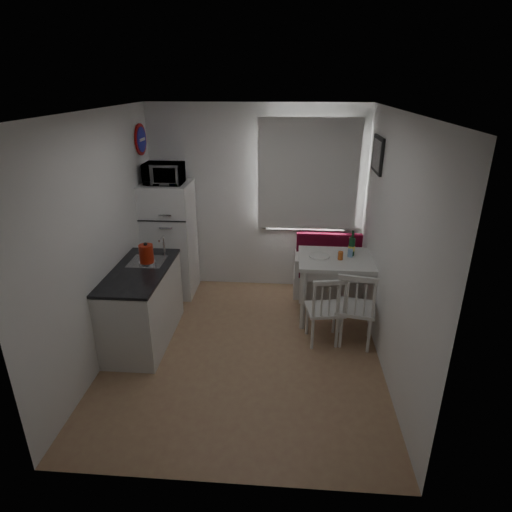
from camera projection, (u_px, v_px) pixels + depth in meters
The scene contains 22 objects.
floor at pixel (245, 350), 4.89m from camera, with size 3.00×3.50×0.02m, color #9D7053.
ceiling at pixel (242, 111), 3.90m from camera, with size 3.00×3.50×0.02m, color white.
wall_back at pixel (257, 200), 6.01m from camera, with size 3.00×0.02×2.60m, color white.
wall_front at pixel (216, 339), 2.78m from camera, with size 3.00×0.02×2.60m, color white.
wall_left at pixel (102, 240), 4.50m from camera, with size 0.02×3.50×2.60m, color white.
wall_right at pixel (392, 248), 4.29m from camera, with size 0.02×3.50×2.60m, color white.
window at pixel (308, 178), 5.81m from camera, with size 1.22×0.06×1.47m, color silver.
curtain at pixel (308, 176), 5.72m from camera, with size 1.35×0.02×1.50m, color white.
kitchen_counter at pixel (143, 304), 4.95m from camera, with size 0.62×1.32×1.16m.
wall_sign at pixel (141, 139), 5.51m from camera, with size 0.40×0.40×0.03m, color #1A209E.
picture_frame at pixel (377, 155), 5.02m from camera, with size 0.04×0.52×0.42m, color black.
bench at pixel (336, 275), 6.09m from camera, with size 1.20×0.46×0.86m.
dining_table at pixel (343, 265), 5.31m from camera, with size 1.11×0.78×0.83m.
chair_left at pixel (326, 304), 4.79m from camera, with size 0.47×0.45×0.47m.
chair_right at pixel (358, 302), 4.75m from camera, with size 0.51×0.50×0.50m.
fridge at pixel (170, 240), 5.96m from camera, with size 0.64×0.64×1.60m, color white.
microwave at pixel (164, 173), 5.56m from camera, with size 0.49×0.33×0.27m, color white.
kettle at pixel (146, 254), 4.87m from camera, with size 0.19×0.19×0.26m, color #A5200D.
wine_bottle at pixel (352, 243), 5.29m from camera, with size 0.08×0.08×0.32m, color #143F20, non-canonical shape.
drinking_glass_orange at pixel (340, 256), 5.21m from camera, with size 0.06×0.06×0.10m, color #C35B20.
drinking_glass_blue at pixel (350, 253), 5.29m from camera, with size 0.06×0.06×0.10m, color #7CA3D3.
plate at pixel (319, 256), 5.31m from camera, with size 0.25×0.25×0.02m, color white.
Camera 1 is at (0.45, -4.09, 2.87)m, focal length 30.00 mm.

